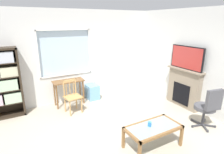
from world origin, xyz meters
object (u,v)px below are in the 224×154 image
(desk_under_window, at_px, (69,85))
(fireplace, at_px, (184,88))
(tv, at_px, (187,58))
(bookshelf, at_px, (1,81))
(office_chair, at_px, (208,106))
(wooden_chair, at_px, (72,96))
(coffee_table, at_px, (153,130))
(sippy_cup, at_px, (150,124))
(plastic_drawer_unit, at_px, (93,92))

(desk_under_window, bearing_deg, fireplace, -31.05)
(tv, bearing_deg, bookshelf, 157.96)
(fireplace, bearing_deg, bookshelf, 158.04)
(fireplace, height_order, office_chair, fireplace)
(wooden_chair, bearing_deg, coffee_table, -67.96)
(wooden_chair, bearing_deg, bookshelf, 159.03)
(wooden_chair, xyz_separation_m, sippy_cup, (0.85, -2.19, 0.04))
(coffee_table, bearing_deg, plastic_drawer_unit, 91.33)
(desk_under_window, distance_m, office_chair, 3.71)
(desk_under_window, height_order, wooden_chair, wooden_chair)
(desk_under_window, distance_m, fireplace, 3.36)
(bookshelf, height_order, plastic_drawer_unit, bookshelf)
(wooden_chair, bearing_deg, plastic_drawer_unit, 33.86)
(wooden_chair, height_order, tv, tv)
(wooden_chair, distance_m, tv, 3.32)
(desk_under_window, xyz_separation_m, sippy_cup, (0.79, -2.70, -0.11))
(wooden_chair, distance_m, sippy_cup, 2.35)
(bookshelf, relative_size, fireplace, 1.60)
(plastic_drawer_unit, bearing_deg, coffee_table, -88.67)
(fireplace, bearing_deg, tv, -180.00)
(tv, relative_size, office_chair, 1.03)
(bookshelf, bearing_deg, fireplace, -21.96)
(wooden_chair, xyz_separation_m, fireplace, (2.94, -1.22, 0.10))
(fireplace, bearing_deg, wooden_chair, 157.50)
(plastic_drawer_unit, height_order, tv, tv)
(office_chair, bearing_deg, coffee_table, 177.27)
(wooden_chair, relative_size, sippy_cup, 10.00)
(bookshelf, height_order, office_chair, bookshelf)
(bookshelf, xyz_separation_m, sippy_cup, (2.47, -2.81, -0.47))
(fireplace, height_order, sippy_cup, fireplace)
(tv, height_order, sippy_cup, tv)
(desk_under_window, distance_m, sippy_cup, 2.82)
(tv, bearing_deg, plastic_drawer_unit, 139.43)
(fireplace, xyz_separation_m, sippy_cup, (-2.09, -0.97, -0.07))
(bookshelf, relative_size, tv, 1.76)
(wooden_chair, relative_size, coffee_table, 0.82)
(bookshelf, height_order, sippy_cup, bookshelf)
(desk_under_window, xyz_separation_m, tv, (2.86, -1.73, 0.84))
(tv, xyz_separation_m, coffee_table, (-2.02, -1.02, -1.06))
(desk_under_window, height_order, tv, tv)
(desk_under_window, xyz_separation_m, office_chair, (2.41, -2.83, -0.05))
(fireplace, relative_size, office_chair, 1.13)
(tv, bearing_deg, desk_under_window, 148.79)
(bookshelf, height_order, desk_under_window, bookshelf)
(bookshelf, height_order, tv, bookshelf)
(plastic_drawer_unit, bearing_deg, fireplace, -40.32)
(bookshelf, distance_m, sippy_cup, 3.77)
(tv, distance_m, coffee_table, 2.50)
(bookshelf, xyz_separation_m, wooden_chair, (1.62, -0.62, -0.50))
(plastic_drawer_unit, xyz_separation_m, fireplace, (2.10, -1.78, 0.34))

